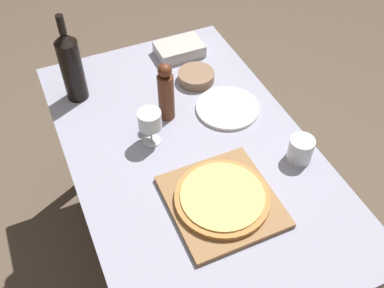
{
  "coord_description": "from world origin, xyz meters",
  "views": [
    {
      "loc": [
        -0.42,
        -0.97,
        1.91
      ],
      "look_at": [
        -0.01,
        -0.03,
        0.8
      ],
      "focal_mm": 42.0,
      "sensor_mm": 36.0,
      "label": 1
    }
  ],
  "objects_px": {
    "pizza": "(222,197)",
    "small_bowl": "(196,77)",
    "wine_bottle": "(71,66)",
    "pepper_mill": "(166,93)",
    "wine_glass": "(150,121)"
  },
  "relations": [
    {
      "from": "pizza",
      "to": "wine_glass",
      "type": "relative_size",
      "value": 2.19
    },
    {
      "from": "pizza",
      "to": "small_bowl",
      "type": "relative_size",
      "value": 2.04
    },
    {
      "from": "pepper_mill",
      "to": "wine_glass",
      "type": "height_order",
      "value": "pepper_mill"
    },
    {
      "from": "small_bowl",
      "to": "wine_bottle",
      "type": "bearing_deg",
      "value": 167.83
    },
    {
      "from": "pizza",
      "to": "small_bowl",
      "type": "height_order",
      "value": "same"
    },
    {
      "from": "pizza",
      "to": "small_bowl",
      "type": "distance_m",
      "value": 0.61
    },
    {
      "from": "wine_bottle",
      "to": "pepper_mill",
      "type": "xyz_separation_m",
      "value": [
        0.28,
        -0.25,
        -0.03
      ]
    },
    {
      "from": "pepper_mill",
      "to": "wine_glass",
      "type": "relative_size",
      "value": 1.74
    },
    {
      "from": "wine_bottle",
      "to": "wine_glass",
      "type": "xyz_separation_m",
      "value": [
        0.18,
        -0.34,
        -0.05
      ]
    },
    {
      "from": "small_bowl",
      "to": "wine_glass",
      "type": "bearing_deg",
      "value": -139.24
    },
    {
      "from": "wine_bottle",
      "to": "small_bowl",
      "type": "distance_m",
      "value": 0.49
    },
    {
      "from": "pepper_mill",
      "to": "small_bowl",
      "type": "xyz_separation_m",
      "value": [
        0.19,
        0.15,
        -0.09
      ]
    },
    {
      "from": "pepper_mill",
      "to": "wine_glass",
      "type": "distance_m",
      "value": 0.14
    },
    {
      "from": "pizza",
      "to": "wine_bottle",
      "type": "xyz_separation_m",
      "value": [
        -0.29,
        0.69,
        0.12
      ]
    },
    {
      "from": "pepper_mill",
      "to": "wine_glass",
      "type": "bearing_deg",
      "value": -135.33
    }
  ]
}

